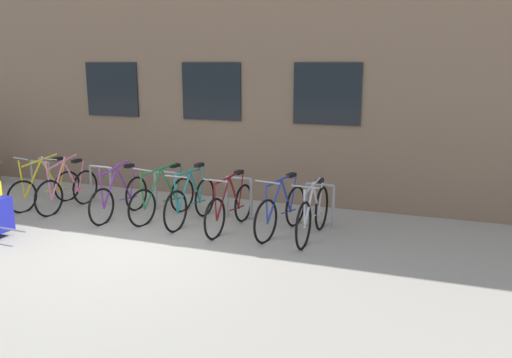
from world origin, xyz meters
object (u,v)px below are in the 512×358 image
(bicycle_blue, at_px, (281,211))
(bicycle_purple, at_px, (120,197))
(bicycle_teal, at_px, (191,201))
(bicycle_pink, at_px, (68,190))
(bicycle_silver, at_px, (313,214))
(bicycle_green, at_px, (163,198))
(bicycle_maroon, at_px, (230,208))
(bicycle_yellow, at_px, (45,188))

(bicycle_blue, xyz_separation_m, bicycle_purple, (-3.08, -0.13, -0.01))
(bicycle_purple, bearing_deg, bicycle_blue, 2.45)
(bicycle_teal, relative_size, bicycle_pink, 1.05)
(bicycle_purple, relative_size, bicycle_silver, 0.94)
(bicycle_teal, relative_size, bicycle_silver, 0.97)
(bicycle_green, height_order, bicycle_maroon, bicycle_green)
(bicycle_pink, bearing_deg, bicycle_purple, -3.67)
(bicycle_green, relative_size, bicycle_maroon, 0.98)
(bicycle_purple, xyz_separation_m, bicycle_yellow, (-1.81, 0.11, -0.01))
(bicycle_teal, distance_m, bicycle_silver, 2.23)
(bicycle_green, height_order, bicycle_pink, bicycle_pink)
(bicycle_maroon, bearing_deg, bicycle_yellow, 179.01)
(bicycle_silver, bearing_deg, bicycle_green, 177.75)
(bicycle_maroon, bearing_deg, bicycle_green, 173.50)
(bicycle_blue, bearing_deg, bicycle_purple, -177.55)
(bicycle_blue, xyz_separation_m, bicycle_maroon, (-0.89, -0.09, -0.01))
(bicycle_teal, bearing_deg, bicycle_purple, -174.73)
(bicycle_green, xyz_separation_m, bicycle_maroon, (1.39, -0.16, 0.00))
(bicycle_purple, bearing_deg, bicycle_yellow, 176.44)
(bicycle_yellow, bearing_deg, bicycle_green, 1.96)
(bicycle_blue, xyz_separation_m, bicycle_yellow, (-4.89, -0.02, -0.02))
(bicycle_teal, distance_m, bicycle_pink, 2.64)
(bicycle_green, distance_m, bicycle_yellow, 2.61)
(bicycle_blue, distance_m, bicycle_purple, 3.08)
(bicycle_green, bearing_deg, bicycle_pink, -176.56)
(bicycle_green, bearing_deg, bicycle_teal, -6.87)
(bicycle_green, distance_m, bicycle_purple, 0.82)
(bicycle_blue, distance_m, bicycle_silver, 0.55)
(bicycle_blue, relative_size, bicycle_yellow, 1.06)
(bicycle_silver, bearing_deg, bicycle_blue, 175.73)
(bicycle_silver, bearing_deg, bicycle_maroon, -178.13)
(bicycle_pink, xyz_separation_m, bicycle_yellow, (-0.57, 0.03, -0.02))
(bicycle_maroon, bearing_deg, bicycle_silver, 1.87)
(bicycle_blue, relative_size, bicycle_pink, 1.04)
(bicycle_maroon, relative_size, bicycle_silver, 0.97)
(bicycle_green, bearing_deg, bicycle_purple, -165.73)
(bicycle_yellow, height_order, bicycle_silver, bicycle_yellow)
(bicycle_teal, xyz_separation_m, bicycle_yellow, (-3.21, -0.02, -0.03))
(bicycle_purple, xyz_separation_m, bicycle_silver, (3.63, 0.09, 0.02))
(bicycle_purple, relative_size, bicycle_maroon, 0.97)
(bicycle_teal, distance_m, bicycle_purple, 1.41)
(bicycle_blue, bearing_deg, bicycle_yellow, -179.78)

